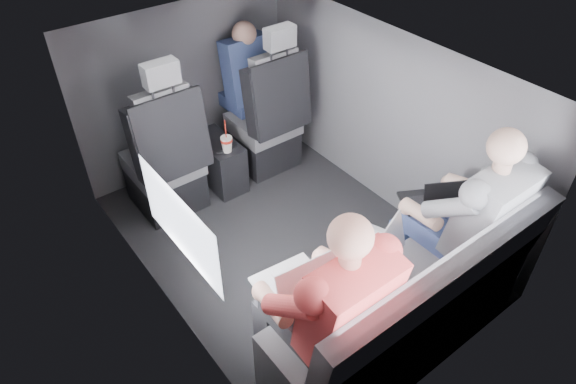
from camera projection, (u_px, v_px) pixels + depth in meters
floor at (286, 243)px, 3.66m from camera, size 2.60×2.60×0.00m
ceiling at (286, 68)px, 2.80m from camera, size 2.60×2.60×0.00m
panel_left at (156, 226)px, 2.80m from camera, size 0.02×2.60×1.35m
panel_right at (387, 121)px, 3.65m from camera, size 0.02×2.60×1.35m
panel_front at (186, 88)px, 4.02m from camera, size 1.80×0.02×1.35m
panel_back at (452, 297)px, 2.43m from camera, size 1.80×0.02×1.35m
side_window at (180, 225)px, 2.49m from camera, size 0.02×0.75×0.42m
seatbelt at (280, 88)px, 3.77m from camera, size 0.35×0.11×0.59m
front_seat_left at (167, 165)px, 3.70m from camera, size 0.52×0.58×1.26m
front_seat_right at (268, 125)px, 4.13m from camera, size 0.52×0.58×1.26m
center_console at (219, 162)px, 4.07m from camera, size 0.24×0.48×0.41m
rear_bench at (404, 312)px, 2.81m from camera, size 1.60×0.57×0.92m
soda_cup at (227, 144)px, 3.80m from camera, size 0.09×0.09×0.27m
laptop_white at (296, 282)px, 2.55m from camera, size 0.36×0.35×0.25m
laptop_silver at (375, 246)px, 2.75m from camera, size 0.40×0.41×0.24m
laptop_black at (435, 201)px, 3.04m from camera, size 0.39×0.42×0.23m
passenger_rear_left at (327, 306)px, 2.42m from camera, size 0.54×0.65×1.28m
passenger_rear_right at (465, 217)px, 2.90m from camera, size 0.54×0.65×1.28m
passenger_front_right at (247, 74)px, 4.06m from camera, size 0.38×0.38×0.74m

